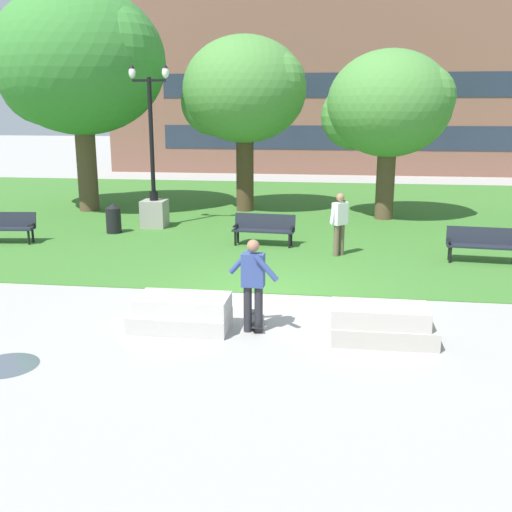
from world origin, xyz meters
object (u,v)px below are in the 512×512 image
Objects in this scene: person_bystander_near_lawn at (340,221)px; person_skateboarder at (253,280)px; skateboard at (257,321)px; park_bench_far_right at (482,243)px; trash_bin at (113,218)px; park_bench_near_right at (264,228)px; park_bench_far_left at (4,226)px; concrete_block_left at (382,324)px; concrete_block_center at (182,313)px; lamp_post_center at (154,196)px.

person_skateboarder is at bearing -104.36° from person_bystander_near_lawn.
skateboard is at bearing 86.79° from person_skateboarder.
park_bench_far_right is 3.73m from person_bystander_near_lawn.
park_bench_near_right is at bearing -12.02° from trash_bin.
person_bystander_near_lawn is (9.88, -0.27, 0.44)m from park_bench_far_left.
concrete_block_left is at bearing -116.74° from park_bench_far_right.
concrete_block_center is 1.05× the size of person_skateboarder.
person_bystander_near_lawn reaches higher than park_bench_far_left.
concrete_block_left is 6.55m from park_bench_far_right.
person_skateboarder is 6.99m from park_bench_near_right.
trash_bin is (-5.00, 1.07, -0.04)m from park_bench_near_right.
trash_bin is (-4.36, 8.07, 0.20)m from concrete_block_center.
person_bystander_near_lawn reaches higher than concrete_block_left.
park_bench_far_right is (6.53, 5.77, 0.23)m from concrete_block_center.
person_bystander_near_lawn is at bearing 176.73° from park_bench_far_right.
park_bench_near_right is at bearing 95.90° from skateboard.
concrete_block_left is 1.74× the size of skateboard.
park_bench_far_left is at bearing -146.03° from trash_bin.
person_skateboarder reaches higher than park_bench_far_left.
park_bench_near_right is at bearing -29.18° from lamp_post_center.
concrete_block_center is 6.65m from person_bystander_near_lawn.
person_bystander_near_lawn is (1.50, 5.58, 0.90)m from skateboard.
person_skateboarder is 9.82m from trash_bin.
trash_bin is at bearing 168.09° from park_bench_far_right.
person_skateboarder is at bearing -36.55° from park_bench_far_left.
park_bench_far_right is at bearing 45.92° from skateboard.
concrete_block_left is 0.34× the size of lamp_post_center.
person_skateboarder is at bearing -63.06° from lamp_post_center.
skateboard is at bearing -105.03° from person_bystander_near_lawn.
park_bench_far_right is at bearing -2.03° from park_bench_far_left.
concrete_block_center is 3.58m from concrete_block_left.
skateboard is at bearing -62.05° from lamp_post_center.
concrete_block_left is at bearing -82.92° from person_bystander_near_lawn.
park_bench_far_left is 1.01× the size of park_bench_far_right.
person_skateboarder is 0.93× the size of park_bench_near_right.
concrete_block_left is at bearing -53.32° from lamp_post_center.
park_bench_far_right reaches higher than skateboard.
park_bench_near_right reaches higher than concrete_block_center.
lamp_post_center is at bearing 150.82° from park_bench_near_right.
lamp_post_center is at bearing 49.43° from trash_bin.
lamp_post_center is at bearing 126.68° from concrete_block_left.
concrete_block_left is 12.37m from park_bench_far_left.
lamp_post_center is at bearing 117.95° from skateboard.
trash_bin is at bearing -130.57° from lamp_post_center.
concrete_block_center is 1.41m from skateboard.
person_skateboarder is 6.12m from person_bystander_near_lawn.
person_skateboarder is 0.93× the size of park_bench_far_right.
skateboard is 5.84m from person_bystander_near_lawn.
concrete_block_left reaches higher than skateboard.
park_bench_far_left reaches higher than skateboard.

